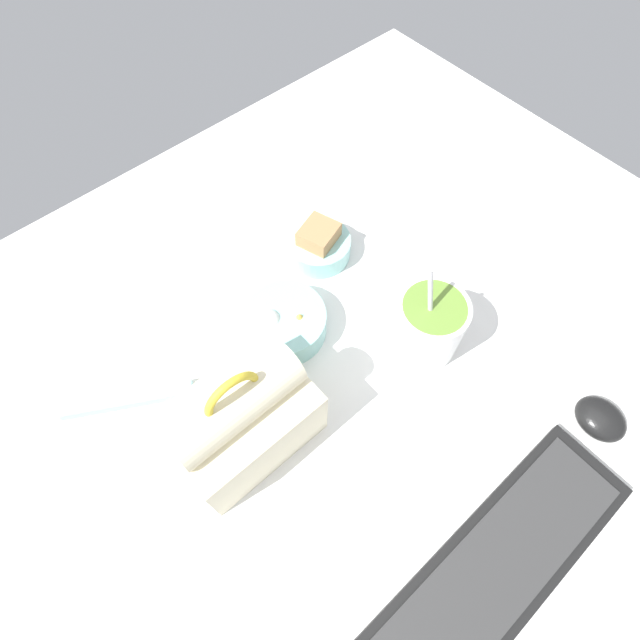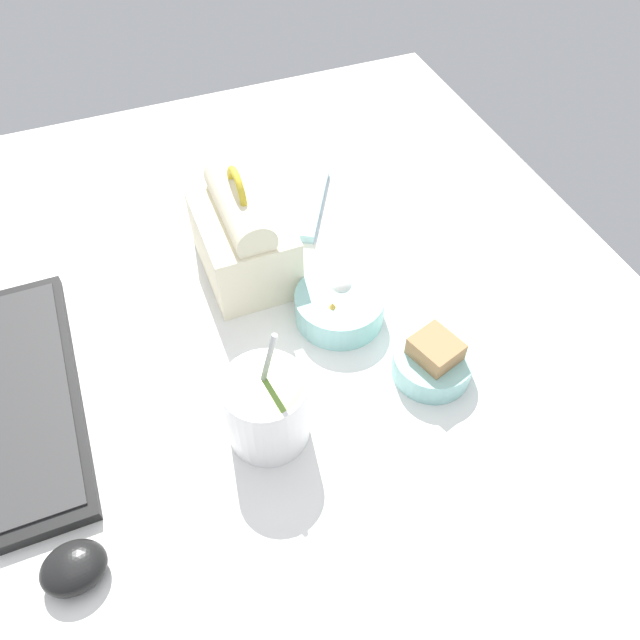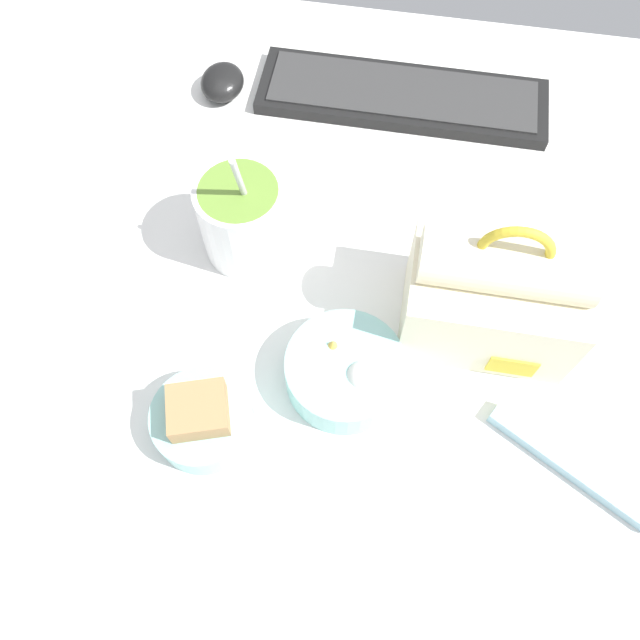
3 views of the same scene
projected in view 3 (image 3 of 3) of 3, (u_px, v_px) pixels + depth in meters
The scene contains 8 objects.
desk_surface at pixel (335, 320), 74.78cm from camera, with size 140.00×110.00×2.00cm.
keyboard at pixel (402, 96), 88.59cm from camera, with size 40.73×11.94×2.10cm.
lunch_bag at pixel (494, 293), 67.27cm from camera, with size 18.52×12.98×18.96cm.
soup_cup at pixel (243, 218), 73.34cm from camera, with size 10.32×10.32×18.15cm.
bento_bowl_sandwich at pixel (203, 419), 65.59cm from camera, with size 10.86×10.86×6.69cm.
bento_bowl_snacks at pixel (345, 370), 68.08cm from camera, with size 13.08×13.08×5.79cm.
computer_mouse at pixel (222, 82), 88.67cm from camera, with size 6.11×7.20×3.73cm.
chopstick_case at pixel (571, 465), 65.08cm from camera, with size 17.56×11.45×1.60cm.
Camera 3 is at (3.92, -33.58, 67.72)cm, focal length 35.00 mm.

